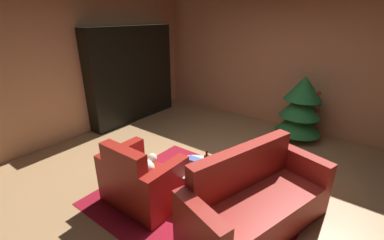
{
  "coord_description": "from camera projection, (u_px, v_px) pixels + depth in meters",
  "views": [
    {
      "loc": [
        1.62,
        -2.66,
        2.27
      ],
      "look_at": [
        -0.3,
        -0.11,
        0.98
      ],
      "focal_mm": 24.42,
      "sensor_mm": 36.0,
      "label": 1
    }
  ],
  "objects": [
    {
      "name": "couch_red",
      "position": [
        255.0,
        203.0,
        2.93
      ],
      "size": [
        1.2,
        1.91,
        0.92
      ],
      "color": "maroon",
      "rests_on": "ground"
    },
    {
      "name": "area_rug",
      "position": [
        197.0,
        201.0,
        3.42
      ],
      "size": [
        2.49,
        2.04,
        0.01
      ],
      "primitive_type": "cube",
      "color": "maroon",
      "rests_on": "ground"
    },
    {
      "name": "coffee_table",
      "position": [
        195.0,
        170.0,
        3.43
      ],
      "size": [
        0.61,
        0.61,
        0.43
      ],
      "color": "black",
      "rests_on": "ground"
    },
    {
      "name": "wall_left",
      "position": [
        77.0,
        66.0,
        4.95
      ],
      "size": [
        0.06,
        5.74,
        2.71
      ],
      "primitive_type": "cube",
      "color": "tan",
      "rests_on": "ground"
    },
    {
      "name": "wall_back",
      "position": [
        291.0,
        63.0,
        5.32
      ],
      "size": [
        6.28,
        0.06,
        2.71
      ],
      "primitive_type": "cube",
      "color": "tan",
      "rests_on": "ground"
    },
    {
      "name": "bottle_on_table",
      "position": [
        206.0,
        163.0,
        3.27
      ],
      "size": [
        0.07,
        0.07,
        0.29
      ],
      "color": "#581F15",
      "rests_on": "coffee_table"
    },
    {
      "name": "book_stack_on_table",
      "position": [
        194.0,
        163.0,
        3.37
      ],
      "size": [
        0.23,
        0.18,
        0.13
      ],
      "color": "#398257",
      "rests_on": "coffee_table"
    },
    {
      "name": "ground_plane",
      "position": [
        213.0,
        186.0,
        3.73
      ],
      "size": [
        7.4,
        7.4,
        0.0
      ],
      "primitive_type": "plane",
      "color": "tan"
    },
    {
      "name": "armchair_red",
      "position": [
        141.0,
        181.0,
        3.31
      ],
      "size": [
        0.96,
        0.7,
        0.88
      ],
      "color": "maroon",
      "rests_on": "ground"
    },
    {
      "name": "bookshelf_unit",
      "position": [
        137.0,
        75.0,
        5.87
      ],
      "size": [
        0.33,
        2.18,
        2.06
      ],
      "color": "black",
      "rests_on": "ground"
    },
    {
      "name": "decorated_tree",
      "position": [
        301.0,
        108.0,
        4.92
      ],
      "size": [
        0.85,
        0.85,
        1.24
      ],
      "color": "brown",
      "rests_on": "ground"
    }
  ]
}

